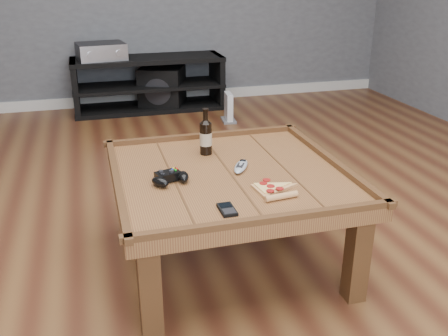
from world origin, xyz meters
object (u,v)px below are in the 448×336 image
object	(u,v)px
media_console	(149,84)
coffee_table	(229,184)
av_receiver	(101,51)
smartphone	(227,209)
subwoofer	(162,87)
game_console	(229,109)
remote_control	(241,166)
pizza_slice	(272,189)
game_controller	(170,178)
beer_bottle	(206,136)

from	to	relation	value
media_console	coffee_table	bearing A→B (deg)	-90.00
media_console	av_receiver	distance (m)	0.53
media_console	smartphone	world-z (taller)	media_console
media_console	subwoofer	size ratio (longest dim) A/B	2.73
game_console	media_console	bearing A→B (deg)	142.87
subwoofer	remote_control	bearing A→B (deg)	-69.23
media_console	game_console	xyz separation A→B (m)	(0.62, -0.58, -0.13)
pizza_slice	av_receiver	distance (m)	3.03
game_controller	subwoofer	xyz separation A→B (m)	(0.40, 2.84, -0.28)
subwoofer	av_receiver	bearing A→B (deg)	-152.13
smartphone	av_receiver	xyz separation A→B (m)	(-0.30, 3.10, 0.12)
pizza_slice	av_receiver	world-z (taller)	av_receiver
game_console	game_controller	bearing A→B (deg)	-105.88
pizza_slice	remote_control	world-z (taller)	pizza_slice
subwoofer	beer_bottle	bearing A→B (deg)	-71.73
media_console	pizza_slice	size ratio (longest dim) A/B	5.35
pizza_slice	game_console	world-z (taller)	pizza_slice
beer_bottle	game_console	bearing A→B (deg)	70.87
media_console	game_controller	xyz separation A→B (m)	(-0.27, -2.80, 0.23)
remote_control	media_console	bearing A→B (deg)	119.93
smartphone	coffee_table	bearing A→B (deg)	71.88
remote_control	game_console	size ratio (longest dim) A/B	0.67
media_console	subwoofer	xyz separation A→B (m)	(0.13, 0.05, -0.05)
media_console	remote_control	size ratio (longest dim) A/B	8.19
coffee_table	remote_control	bearing A→B (deg)	19.07
game_console	subwoofer	bearing A→B (deg)	133.68
pizza_slice	smartphone	size ratio (longest dim) A/B	2.53
coffee_table	game_console	world-z (taller)	coffee_table
pizza_slice	remote_control	distance (m)	0.27
beer_bottle	game_console	distance (m)	2.08
beer_bottle	av_receiver	world-z (taller)	beer_bottle
coffee_table	pizza_slice	bearing A→B (deg)	-65.67
beer_bottle	av_receiver	distance (m)	2.52
coffee_table	game_controller	world-z (taller)	game_controller
media_console	game_controller	distance (m)	2.82
coffee_table	smartphone	distance (m)	0.38
game_controller	game_console	bearing A→B (deg)	52.25
subwoofer	game_console	distance (m)	0.80
coffee_table	game_controller	bearing A→B (deg)	-170.15
coffee_table	game_console	bearing A→B (deg)	74.01
media_console	beer_bottle	world-z (taller)	beer_bottle
pizza_slice	subwoofer	xyz separation A→B (m)	(0.03, 3.04, -0.26)
pizza_slice	game_console	distance (m)	2.49
beer_bottle	pizza_slice	world-z (taller)	beer_bottle
media_console	remote_control	world-z (taller)	media_console
smartphone	av_receiver	world-z (taller)	av_receiver
pizza_slice	remote_control	size ratio (longest dim) A/B	1.53
smartphone	subwoofer	distance (m)	3.18
coffee_table	av_receiver	distance (m)	2.78
game_controller	remote_control	world-z (taller)	game_controller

